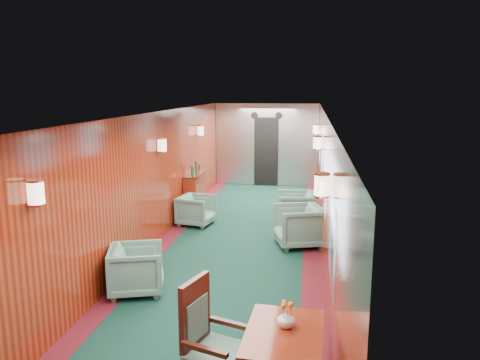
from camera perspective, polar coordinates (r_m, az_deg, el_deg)
The scene contains 12 objects.
room at distance 7.84m, azimuth -0.80°, elevation 2.47°, with size 12.00×12.10×2.40m.
bulkhead at distance 13.71m, azimuth 3.25°, elevation 4.26°, with size 2.98×0.17×2.39m.
windows_right at distance 8.01m, azimuth 10.06°, elevation 1.15°, with size 0.02×8.60×0.80m.
wall_sconces at distance 8.37m, azimuth -0.16°, elevation 4.09°, with size 2.97×7.97×0.25m.
dining_table at distance 4.37m, azimuth 5.38°, elevation -19.24°, with size 0.72×0.99×0.72m.
side_chair at distance 4.43m, azimuth -3.93°, elevation -18.53°, with size 0.63×0.65×1.14m.
credenza at distance 10.85m, azimuth -5.50°, elevation -1.47°, with size 0.31×1.00×1.17m.
flower_vase at distance 4.34m, azimuth 5.63°, elevation -16.47°, with size 0.16×0.16×0.16m, color silver.
armchair_left_near at distance 6.78m, azimuth -12.50°, elevation -10.59°, with size 0.72×0.74×0.67m, color #1F4941.
armchair_left_far at distance 9.81m, azimuth -5.34°, elevation -3.70°, with size 0.67×0.69×0.63m, color #1F4941.
armchair_right_near at distance 8.54m, azimuth 7.14°, elevation -5.58°, with size 0.80×0.82×0.75m, color #1F4941.
armchair_right_far at distance 9.77m, azimuth 6.90°, elevation -3.52°, with size 0.77×0.79×0.72m, color #1F4941.
Camera 1 is at (1.27, -7.65, 2.81)m, focal length 35.00 mm.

